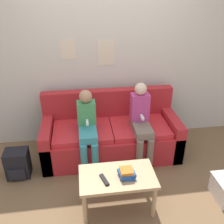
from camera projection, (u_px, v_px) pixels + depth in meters
ground_plane at (116, 175)px, 3.28m from camera, size 10.00×10.00×0.00m
wall_back at (106, 57)px, 3.54m from camera, size 8.00×0.06×2.60m
couch at (111, 135)px, 3.59m from camera, size 1.90×0.79×0.88m
coffee_table at (117, 180)px, 2.65m from camera, size 0.81×0.46×0.45m
person_left at (87, 126)px, 3.24m from camera, size 0.24×0.55×1.04m
person_right at (141, 121)px, 3.32m from camera, size 0.24×0.55×1.10m
tv_remote at (104, 180)px, 2.55m from camera, size 0.09×0.17×0.02m
book_stack at (127, 173)px, 2.59m from camera, size 0.19×0.17×0.10m
backpack at (18, 164)px, 3.19m from camera, size 0.29×0.25×0.38m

